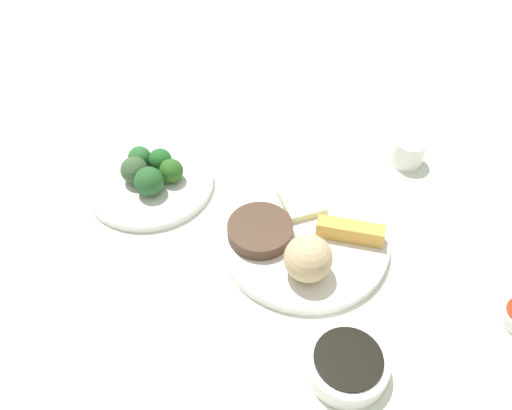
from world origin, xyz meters
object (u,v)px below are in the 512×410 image
broccoli_plate (150,182)px  teacup (408,151)px  main_plate (304,240)px  soy_sauce_bowl (347,365)px

broccoli_plate → teacup: (0.45, -0.08, 0.02)m
main_plate → teacup: teacup is taller
main_plate → soy_sauce_bowl: soy_sauce_bowl is taller
soy_sauce_bowl → teacup: teacup is taller
broccoli_plate → soy_sauce_bowl: (0.18, -0.42, 0.01)m
broccoli_plate → teacup: 0.46m
broccoli_plate → teacup: size_ratio=3.73×
teacup → main_plate: bearing=-153.4°
main_plate → broccoli_plate: bearing=135.7°
teacup → broccoli_plate: bearing=169.9°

